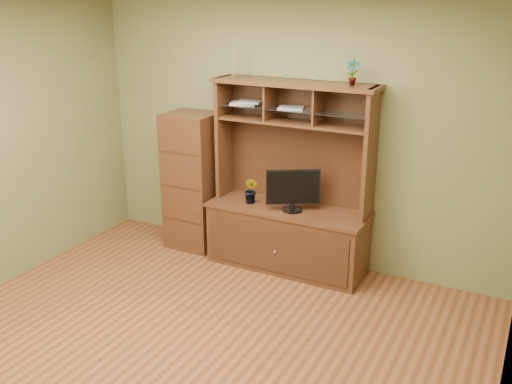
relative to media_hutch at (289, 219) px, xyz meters
The scene contains 8 objects.
room 1.92m from the media_hutch, 92.64° to the right, with size 4.54×4.04×2.74m.
media_hutch is the anchor object (origin of this frame).
monitor 0.37m from the media_hutch, 47.70° to the right, with size 0.48×0.30×0.42m.
orchid_plant 0.48m from the media_hutch, 167.78° to the right, with size 0.15×0.12×0.28m, color #265E20.
top_plant 1.60m from the media_hutch, ahead, with size 0.12×0.08×0.23m, color #385F21.
reed_diffuser 1.63m from the media_hutch, behind, with size 0.06×0.06×0.28m.
magazines 1.19m from the media_hutch, 168.13° to the left, with size 0.82×0.26×0.04m.
side_cabinet 1.17m from the media_hutch, behind, with size 0.54×0.49×1.50m.
Camera 1 is at (2.26, -3.22, 2.66)m, focal length 40.00 mm.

